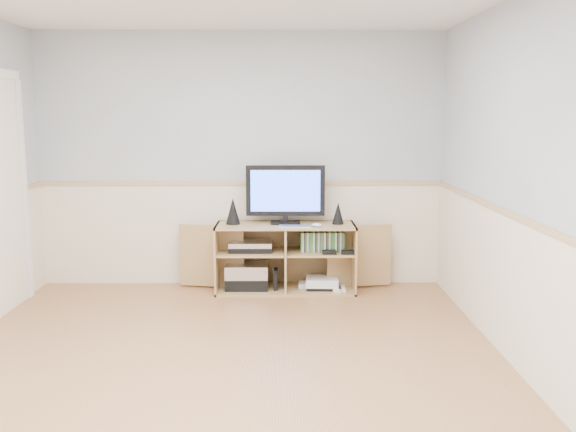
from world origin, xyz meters
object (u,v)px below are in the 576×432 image
object	(u,v)px
keyboard	(295,226)
game_consoles	(321,283)
monitor	(285,192)
media_cabinet	(285,255)

from	to	relation	value
keyboard	game_consoles	bearing A→B (deg)	28.86
monitor	game_consoles	xyz separation A→B (m)	(0.34, -0.06, -0.89)
monitor	keyboard	xyz separation A→B (m)	(0.09, -0.19, -0.30)
media_cabinet	keyboard	bearing A→B (deg)	-65.22
monitor	game_consoles	world-z (taller)	monitor
monitor	keyboard	size ratio (longest dim) A/B	2.48
media_cabinet	game_consoles	bearing A→B (deg)	-11.59
media_cabinet	game_consoles	distance (m)	0.44
keyboard	game_consoles	size ratio (longest dim) A/B	0.68
media_cabinet	monitor	world-z (taller)	monitor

